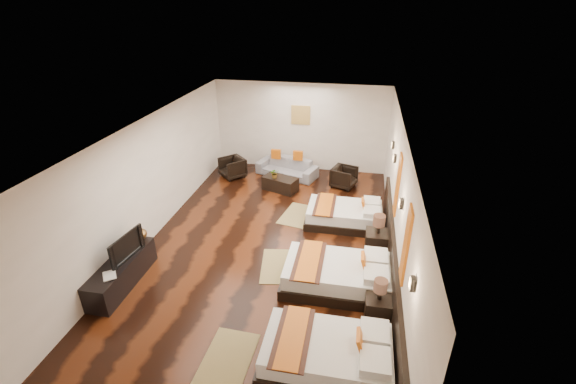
% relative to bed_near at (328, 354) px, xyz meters
% --- Properties ---
extents(floor, '(5.50, 9.50, 0.01)m').
position_rel_bed_near_xyz_m(floor, '(-1.70, 2.93, -0.26)').
color(floor, black).
rests_on(floor, ground).
extents(ceiling, '(5.50, 9.50, 0.01)m').
position_rel_bed_near_xyz_m(ceiling, '(-1.70, 2.93, 2.54)').
color(ceiling, white).
rests_on(ceiling, floor).
extents(back_wall, '(5.50, 0.01, 2.80)m').
position_rel_bed_near_xyz_m(back_wall, '(-1.70, 7.68, 1.14)').
color(back_wall, silver).
rests_on(back_wall, floor).
extents(left_wall, '(0.01, 9.50, 2.80)m').
position_rel_bed_near_xyz_m(left_wall, '(-4.45, 2.93, 1.14)').
color(left_wall, silver).
rests_on(left_wall, floor).
extents(right_wall, '(0.01, 9.50, 2.80)m').
position_rel_bed_near_xyz_m(right_wall, '(1.05, 2.93, 1.14)').
color(right_wall, silver).
rests_on(right_wall, floor).
extents(headboard_panel, '(0.08, 6.60, 0.90)m').
position_rel_bed_near_xyz_m(headboard_panel, '(1.01, 2.13, 0.19)').
color(headboard_panel, black).
rests_on(headboard_panel, floor).
extents(bed_near, '(2.02, 1.27, 0.77)m').
position_rel_bed_near_xyz_m(bed_near, '(0.00, 0.00, 0.00)').
color(bed_near, black).
rests_on(bed_near, floor).
extents(bed_mid, '(2.11, 1.33, 0.81)m').
position_rel_bed_near_xyz_m(bed_mid, '(0.00, 1.92, 0.01)').
color(bed_mid, black).
rests_on(bed_mid, floor).
extents(bed_far, '(1.90, 1.20, 0.73)m').
position_rel_bed_near_xyz_m(bed_far, '(-0.00, 4.35, -0.01)').
color(bed_far, black).
rests_on(bed_far, floor).
extents(nightstand_a, '(0.44, 0.44, 0.88)m').
position_rel_bed_near_xyz_m(nightstand_a, '(0.75, 1.14, 0.04)').
color(nightstand_a, black).
rests_on(nightstand_a, floor).
extents(nightstand_b, '(0.49, 0.49, 0.98)m').
position_rel_bed_near_xyz_m(nightstand_b, '(0.75, 3.17, 0.08)').
color(nightstand_b, black).
rests_on(nightstand_b, floor).
extents(jute_mat_near, '(0.79, 1.23, 0.01)m').
position_rel_bed_near_xyz_m(jute_mat_near, '(-1.57, -0.18, -0.26)').
color(jute_mat_near, olive).
rests_on(jute_mat_near, floor).
extents(jute_mat_mid, '(0.93, 1.30, 0.01)m').
position_rel_bed_near_xyz_m(jute_mat_mid, '(-1.27, 2.32, -0.26)').
color(jute_mat_mid, olive).
rests_on(jute_mat_mid, floor).
extents(jute_mat_far, '(0.97, 1.32, 0.01)m').
position_rel_bed_near_xyz_m(jute_mat_far, '(-1.24, 4.53, -0.26)').
color(jute_mat_far, olive).
rests_on(jute_mat_far, floor).
extents(tv_console, '(0.50, 1.80, 0.55)m').
position_rel_bed_near_xyz_m(tv_console, '(-4.20, 1.18, 0.01)').
color(tv_console, black).
rests_on(tv_console, floor).
extents(tv, '(0.24, 0.93, 0.53)m').
position_rel_bed_near_xyz_m(tv, '(-4.15, 1.33, 0.55)').
color(tv, black).
rests_on(tv, tv_console).
extents(book, '(0.36, 0.37, 0.03)m').
position_rel_bed_near_xyz_m(book, '(-4.20, 0.66, 0.30)').
color(book, black).
rests_on(book, tv_console).
extents(figurine, '(0.38, 0.38, 0.33)m').
position_rel_bed_near_xyz_m(figurine, '(-4.20, 1.96, 0.45)').
color(figurine, brown).
rests_on(figurine, tv_console).
extents(sofa, '(2.05, 1.30, 0.56)m').
position_rel_bed_near_xyz_m(sofa, '(-2.00, 6.96, 0.02)').
color(sofa, gray).
rests_on(sofa, floor).
extents(armchair_left, '(0.98, 0.98, 0.64)m').
position_rel_bed_near_xyz_m(armchair_left, '(-3.67, 6.54, 0.05)').
color(armchair_left, black).
rests_on(armchair_left, floor).
extents(armchair_right, '(0.86, 0.85, 0.62)m').
position_rel_bed_near_xyz_m(armchair_right, '(-0.17, 6.48, 0.05)').
color(armchair_right, black).
rests_on(armchair_right, floor).
extents(coffee_table, '(1.11, 0.81, 0.40)m').
position_rel_bed_near_xyz_m(coffee_table, '(-2.00, 5.91, -0.06)').
color(coffee_table, black).
rests_on(coffee_table, floor).
extents(table_plant, '(0.31, 0.29, 0.29)m').
position_rel_bed_near_xyz_m(table_plant, '(-2.15, 5.86, 0.28)').
color(table_plant, '#2B6421').
rests_on(table_plant, coffee_table).
extents(orange_panel_a, '(0.04, 0.40, 1.30)m').
position_rel_bed_near_xyz_m(orange_panel_a, '(1.03, 1.03, 1.44)').
color(orange_panel_a, '#D86014').
rests_on(orange_panel_a, right_wall).
extents(orange_panel_b, '(0.04, 0.40, 1.30)m').
position_rel_bed_near_xyz_m(orange_panel_b, '(1.03, 3.23, 1.44)').
color(orange_panel_b, '#D86014').
rests_on(orange_panel_b, right_wall).
extents(sconce_near, '(0.07, 0.12, 0.18)m').
position_rel_bed_near_xyz_m(sconce_near, '(1.01, -0.07, 1.59)').
color(sconce_near, black).
rests_on(sconce_near, right_wall).
extents(sconce_mid, '(0.07, 0.12, 0.18)m').
position_rel_bed_near_xyz_m(sconce_mid, '(1.01, 2.13, 1.59)').
color(sconce_mid, black).
rests_on(sconce_mid, right_wall).
extents(sconce_far, '(0.07, 0.12, 0.18)m').
position_rel_bed_near_xyz_m(sconce_far, '(1.01, 4.33, 1.59)').
color(sconce_far, black).
rests_on(sconce_far, right_wall).
extents(sconce_lounge, '(0.07, 0.12, 0.18)m').
position_rel_bed_near_xyz_m(sconce_lounge, '(1.01, 5.23, 1.59)').
color(sconce_lounge, black).
rests_on(sconce_lounge, right_wall).
extents(gold_artwork, '(0.60, 0.04, 0.60)m').
position_rel_bed_near_xyz_m(gold_artwork, '(-1.70, 7.66, 1.54)').
color(gold_artwork, '#AD873F').
rests_on(gold_artwork, back_wall).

